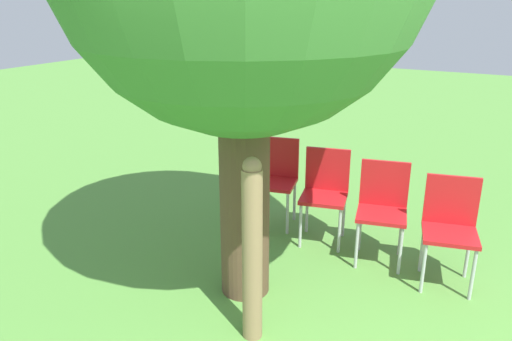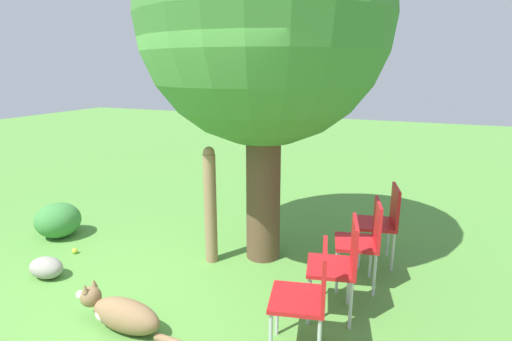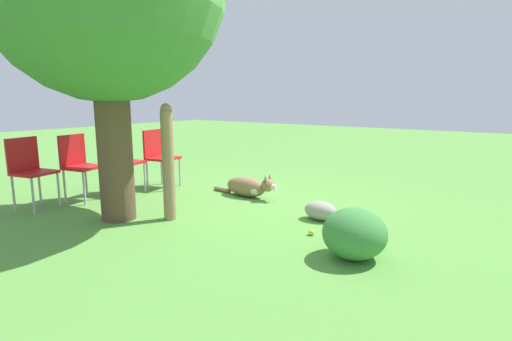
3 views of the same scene
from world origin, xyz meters
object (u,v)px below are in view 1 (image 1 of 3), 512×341
Objects in this scene: red_chair_1 at (382,204)px; red_chair_3 at (276,175)px; fence_post at (252,251)px; red_chair_0 at (450,223)px; red_chair_2 at (325,188)px.

red_chair_1 and red_chair_3 have the same top height.
red_chair_3 is at bearing 21.17° from fence_post.
red_chair_0 and red_chair_1 have the same top height.
red_chair_0 is 1.00× the size of red_chair_3.
red_chair_0 and red_chair_2 have the same top height.
red_chair_0 is 1.00× the size of red_chair_1.
fence_post reaches higher than red_chair_0.
fence_post is 1.73m from red_chair_2.
fence_post is 1.48× the size of red_chair_1.
fence_post is at bearing -29.84° from red_chair_1.
red_chair_2 is at bearing -114.39° from red_chair_1.
red_chair_0 is at bearing 65.61° from red_chair_2.
red_chair_1 is (0.13, 0.61, 0.00)m from red_chair_0.
fence_post is at bearing -8.78° from red_chair_2.
red_chair_2 is at bearing 65.61° from red_chair_3.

